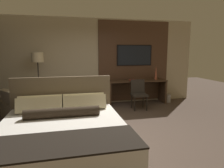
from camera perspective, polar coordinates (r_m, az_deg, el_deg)
The scene contains 11 objects.
ground_plane at distance 4.41m, azimuth -1.10°, elevation -13.83°, with size 16.00×16.00×0.00m, color #4C3D33.
wall_back_tv_panel at distance 6.66m, azimuth -4.12°, elevation 6.33°, with size 7.20×0.09×2.80m.
bed at distance 3.52m, azimuth -13.77°, elevation -14.02°, with size 2.03×2.25×1.21m.
desk at distance 6.78m, azimuth 6.93°, elevation -0.95°, with size 1.97×0.57×0.79m.
tv at distance 6.90m, azimuth 6.42°, elevation 8.15°, with size 1.23×0.04×0.69m.
desk_chair at distance 6.13m, azimuth 7.57°, elevation -2.16°, with size 0.49×0.49×0.89m.
armchair_by_window at distance 5.84m, azimuth -24.47°, elevation -6.15°, with size 1.13×1.13×0.79m.
floor_lamp at distance 6.18m, azimuth -20.47°, elevation 5.90°, with size 0.34×0.34×1.71m.
vase_tall at distance 6.98m, azimuth 12.44°, elevation 3.19°, with size 0.10×0.10×0.46m.
book at distance 6.60m, azimuth 6.00°, elevation 1.12°, with size 0.23×0.16×0.03m.
waste_bin at distance 7.20m, azimuth 15.58°, elevation -3.92°, with size 0.22×0.22×0.28m.
Camera 1 is at (-0.85, -3.97, 1.72)m, focal length 32.00 mm.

